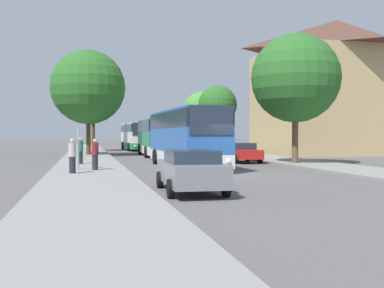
% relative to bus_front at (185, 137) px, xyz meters
% --- Properties ---
extents(ground_plane, '(300.00, 300.00, 0.00)m').
position_rel_bus_front_xyz_m(ground_plane, '(1.27, -4.87, -1.85)').
color(ground_plane, '#565454').
rests_on(ground_plane, ground).
extents(sidewalk_left, '(4.00, 120.00, 0.15)m').
position_rel_bus_front_xyz_m(sidewalk_left, '(-5.73, -4.87, -1.77)').
color(sidewalk_left, gray).
rests_on(sidewalk_left, ground_plane).
extents(sidewalk_right, '(4.00, 120.00, 0.15)m').
position_rel_bus_front_xyz_m(sidewalk_right, '(8.27, -4.87, -1.77)').
color(sidewalk_right, gray).
rests_on(sidewalk_right, ground_plane).
extents(building_right_background, '(14.59, 10.95, 13.53)m').
position_rel_bus_front_xyz_m(building_right_background, '(18.90, 14.26, 4.92)').
color(building_right_background, tan).
rests_on(building_right_background, ground_plane).
extents(bus_front, '(2.96, 11.01, 3.46)m').
position_rel_bus_front_xyz_m(bus_front, '(0.00, 0.00, 0.00)').
color(bus_front, silver).
rests_on(bus_front, ground_plane).
extents(bus_middle, '(3.01, 10.74, 3.30)m').
position_rel_bus_front_xyz_m(bus_middle, '(0.45, 14.31, -0.08)').
color(bus_middle, silver).
rests_on(bus_middle, ground_plane).
extents(bus_rear, '(3.03, 11.30, 3.33)m').
position_rel_bus_front_xyz_m(bus_rear, '(0.27, 29.70, -0.06)').
color(bus_rear, '#238942').
rests_on(bus_rear, ground_plane).
extents(parked_car_left_curb, '(2.13, 4.58, 1.48)m').
position_rel_bus_front_xyz_m(parked_car_left_curb, '(-2.36, -11.47, -1.06)').
color(parked_car_left_curb, slate).
rests_on(parked_car_left_curb, ground_plane).
extents(parked_car_right_near, '(1.97, 4.15, 1.40)m').
position_rel_bus_front_xyz_m(parked_car_right_near, '(4.91, 3.52, -1.11)').
color(parked_car_right_near, red).
rests_on(parked_car_right_near, ground_plane).
extents(bus_stop_sign, '(0.08, 0.45, 2.25)m').
position_rel_bus_front_xyz_m(bus_stop_sign, '(-6.28, -1.99, -0.29)').
color(bus_stop_sign, gray).
rests_on(bus_stop_sign, sidewalk_left).
extents(pedestrian_waiting_near, '(0.36, 0.36, 1.62)m').
position_rel_bus_front_xyz_m(pedestrian_waiting_near, '(-5.43, -2.69, -0.88)').
color(pedestrian_waiting_near, '#23232D').
rests_on(pedestrian_waiting_near, sidewalk_left).
extents(pedestrian_waiting_far, '(0.36, 0.36, 1.65)m').
position_rel_bus_front_xyz_m(pedestrian_waiting_far, '(-6.22, 2.36, -0.87)').
color(pedestrian_waiting_far, '#23232D').
rests_on(pedestrian_waiting_far, sidewalk_left).
extents(pedestrian_walking_back, '(0.36, 0.36, 1.66)m').
position_rel_bus_front_xyz_m(pedestrian_walking_back, '(-6.53, -4.47, -0.86)').
color(pedestrian_walking_back, '#23232D').
rests_on(pedestrian_walking_back, sidewalk_left).
extents(tree_left_near, '(4.53, 4.53, 8.43)m').
position_rel_bus_front_xyz_m(tree_left_near, '(-4.99, 27.49, 4.44)').
color(tree_left_near, '#47331E').
rests_on(tree_left_near, sidewalk_left).
extents(tree_left_far, '(6.77, 6.77, 9.54)m').
position_rel_bus_front_xyz_m(tree_left_far, '(-5.63, 15.52, 4.45)').
color(tree_left_far, '#47331E').
rests_on(tree_left_far, sidewalk_left).
extents(tree_right_near, '(5.66, 5.66, 7.51)m').
position_rel_bus_front_xyz_m(tree_right_near, '(9.25, 30.72, 2.98)').
color(tree_right_near, '#47331E').
rests_on(tree_right_near, sidewalk_right).
extents(tree_right_mid, '(5.77, 5.77, 8.40)m').
position_rel_bus_front_xyz_m(tree_right_mid, '(7.40, 0.24, 3.81)').
color(tree_right_mid, brown).
rests_on(tree_right_mid, sidewalk_right).
extents(tree_right_far, '(4.50, 4.50, 7.55)m').
position_rel_bus_front_xyz_m(tree_right_far, '(9.12, 23.57, 3.59)').
color(tree_right_far, brown).
rests_on(tree_right_far, sidewalk_right).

